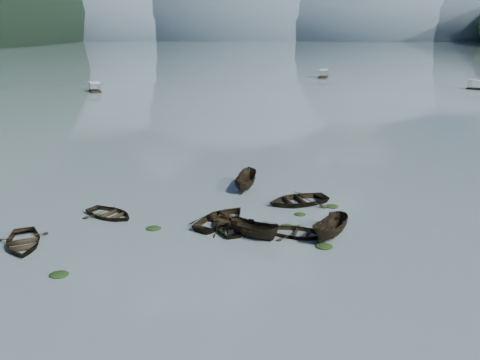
# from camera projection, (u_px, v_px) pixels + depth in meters

# --- Properties ---
(ground_plane) EXTENTS (2400.00, 2400.00, 0.00)m
(ground_plane) POSITION_uv_depth(u_px,v_px,m) (228.00, 276.00, 26.99)
(ground_plane) COLOR slate
(haze_mtn_a) EXTENTS (520.00, 520.00, 280.00)m
(haze_mtn_a) POSITION_uv_depth(u_px,v_px,m) (133.00, 38.00, 897.69)
(haze_mtn_a) COLOR #475666
(haze_mtn_a) RESTS_ON ground
(haze_mtn_b) EXTENTS (520.00, 520.00, 340.00)m
(haze_mtn_b) POSITION_uv_depth(u_px,v_px,m) (236.00, 39.00, 886.31)
(haze_mtn_b) COLOR #475666
(haze_mtn_b) RESTS_ON ground
(haze_mtn_c) EXTENTS (520.00, 520.00, 260.00)m
(haze_mtn_c) POSITION_uv_depth(u_px,v_px,m) (343.00, 39.00, 874.92)
(haze_mtn_c) COLOR #475666
(haze_mtn_c) RESTS_ON ground
(haze_mtn_d) EXTENTS (520.00, 520.00, 220.00)m
(haze_mtn_d) POSITION_uv_depth(u_px,v_px,m) (441.00, 39.00, 864.68)
(haze_mtn_d) COLOR #475666
(haze_mtn_d) RESTS_ON ground
(rowboat_0) EXTENTS (4.92, 5.52, 0.94)m
(rowboat_0) POSITION_uv_depth(u_px,v_px,m) (23.00, 246.00, 30.77)
(rowboat_0) COLOR black
(rowboat_0) RESTS_ON ground
(rowboat_1) EXTENTS (5.68, 6.12, 1.03)m
(rowboat_1) POSITION_uv_depth(u_px,v_px,m) (221.00, 223.00, 34.48)
(rowboat_1) COLOR black
(rowboat_1) RESTS_ON ground
(rowboat_2) EXTENTS (4.04, 3.08, 1.47)m
(rowboat_2) POSITION_uv_depth(u_px,v_px,m) (254.00, 237.00, 32.04)
(rowboat_2) COLOR black
(rowboat_2) RESTS_ON ground
(rowboat_3) EXTENTS (4.12, 4.78, 0.83)m
(rowboat_3) POSITION_uv_depth(u_px,v_px,m) (227.00, 228.00, 33.52)
(rowboat_3) COLOR black
(rowboat_3) RESTS_ON ground
(rowboat_4) EXTENTS (4.44, 3.57, 0.82)m
(rowboat_4) POSITION_uv_depth(u_px,v_px,m) (299.00, 236.00, 32.32)
(rowboat_4) COLOR black
(rowboat_4) RESTS_ON ground
(rowboat_5) EXTENTS (3.59, 4.45, 1.64)m
(rowboat_5) POSITION_uv_depth(u_px,v_px,m) (330.00, 237.00, 32.03)
(rowboat_5) COLOR black
(rowboat_5) RESTS_ON ground
(rowboat_6) EXTENTS (5.14, 4.67, 0.87)m
(rowboat_6) POSITION_uv_depth(u_px,v_px,m) (110.00, 217.00, 35.60)
(rowboat_6) COLOR black
(rowboat_6) RESTS_ON ground
(rowboat_7) EXTENTS (6.14, 5.37, 1.06)m
(rowboat_7) POSITION_uv_depth(u_px,v_px,m) (298.00, 204.00, 38.31)
(rowboat_7) COLOR black
(rowboat_7) RESTS_ON ground
(rowboat_8) EXTENTS (2.34, 4.53, 1.67)m
(rowboat_8) POSITION_uv_depth(u_px,v_px,m) (245.00, 188.00, 42.01)
(rowboat_8) COLOR black
(rowboat_8) RESTS_ON ground
(weed_clump_0) EXTENTS (1.12, 0.92, 0.25)m
(weed_clump_0) POSITION_uv_depth(u_px,v_px,m) (59.00, 275.00, 27.04)
(weed_clump_0) COLOR black
(weed_clump_0) RESTS_ON ground
(weed_clump_1) EXTENTS (1.10, 0.88, 0.24)m
(weed_clump_1) POSITION_uv_depth(u_px,v_px,m) (154.00, 229.00, 33.38)
(weed_clump_1) COLOR black
(weed_clump_1) RESTS_ON ground
(weed_clump_2) EXTENTS (1.15, 0.92, 0.25)m
(weed_clump_2) POSITION_uv_depth(u_px,v_px,m) (324.00, 247.00, 30.57)
(weed_clump_2) COLOR black
(weed_clump_2) RESTS_ON ground
(weed_clump_3) EXTENTS (0.89, 0.75, 0.20)m
(weed_clump_3) POSITION_uv_depth(u_px,v_px,m) (300.00, 215.00, 35.97)
(weed_clump_3) COLOR black
(weed_clump_3) RESTS_ON ground
(weed_clump_4) EXTENTS (1.00, 0.79, 0.21)m
(weed_clump_4) POSITION_uv_depth(u_px,v_px,m) (287.00, 227.00, 33.79)
(weed_clump_4) COLOR black
(weed_clump_4) RESTS_ON ground
(weed_clump_5) EXTENTS (1.00, 0.81, 0.21)m
(weed_clump_5) POSITION_uv_depth(u_px,v_px,m) (96.00, 216.00, 35.68)
(weed_clump_5) COLOR black
(weed_clump_5) RESTS_ON ground
(weed_clump_6) EXTENTS (0.85, 0.71, 0.18)m
(weed_clump_6) POSITION_uv_depth(u_px,v_px,m) (220.00, 230.00, 33.19)
(weed_clump_6) COLOR black
(weed_clump_6) RESTS_ON ground
(weed_clump_7) EXTENTS (1.08, 0.87, 0.24)m
(weed_clump_7) POSITION_uv_depth(u_px,v_px,m) (332.00, 207.00, 37.56)
(weed_clump_7) COLOR black
(weed_clump_7) RESTS_ON ground
(pontoon_left) EXTENTS (4.50, 5.87, 2.08)m
(pontoon_left) POSITION_uv_depth(u_px,v_px,m) (95.00, 92.00, 108.95)
(pontoon_left) COLOR black
(pontoon_left) RESTS_ON ground
(pontoon_centre) EXTENTS (3.76, 6.29, 2.25)m
(pontoon_centre) POSITION_uv_depth(u_px,v_px,m) (323.00, 78.00, 142.39)
(pontoon_centre) COLOR black
(pontoon_centre) RESTS_ON ground
(pontoon_right) EXTENTS (5.45, 5.11, 2.03)m
(pontoon_right) POSITION_uv_depth(u_px,v_px,m) (479.00, 90.00, 113.15)
(pontoon_right) COLOR black
(pontoon_right) RESTS_ON ground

